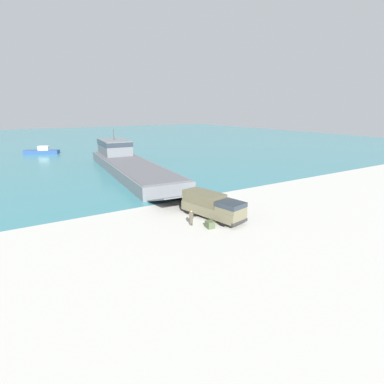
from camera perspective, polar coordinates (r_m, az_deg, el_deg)
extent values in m
plane|color=#B7B5AD|center=(37.43, 0.40, -3.12)|extent=(240.00, 240.00, 0.00)
cube|color=teal|center=(126.01, -23.06, 8.88)|extent=(240.00, 180.00, 0.01)
cube|color=slate|center=(58.98, -11.47, 4.49)|extent=(10.80, 38.66, 1.96)
cube|color=#56565B|center=(58.80, -11.53, 5.46)|extent=(10.06, 37.09, 0.08)
cube|color=slate|center=(71.29, -14.56, 8.29)|extent=(6.35, 11.08, 3.24)
cube|color=#28333D|center=(71.18, -14.61, 9.08)|extent=(6.51, 11.20, 0.97)
cylinder|color=#3F3F42|center=(71.01, -14.71, 10.55)|extent=(0.16, 0.16, 2.40)
cube|color=#56565B|center=(38.68, -2.39, -0.92)|extent=(7.19, 6.62, 2.02)
cube|color=#6B664C|center=(33.97, 3.91, -3.44)|extent=(4.07, 8.17, 1.08)
cube|color=#6B664C|center=(32.06, 7.38, -2.75)|extent=(2.80, 3.10, 0.99)
cube|color=#28333D|center=(31.99, 7.40, -2.33)|extent=(2.87, 3.14, 0.50)
cube|color=brown|center=(34.46, 2.31, -1.05)|extent=(3.35, 5.36, 1.31)
cube|color=#2D2D2D|center=(31.83, 9.06, -5.69)|extent=(2.45, 0.77, 0.32)
cylinder|color=black|center=(33.35, 8.17, -4.52)|extent=(0.63, 1.30, 1.26)
cylinder|color=black|center=(31.87, 5.94, -5.41)|extent=(0.63, 1.30, 1.26)
cylinder|color=black|center=(35.97, 2.75, -2.87)|extent=(0.63, 1.30, 1.26)
cylinder|color=black|center=(34.61, 0.48, -3.60)|extent=(0.63, 1.30, 1.26)
cylinder|color=black|center=(36.69, 1.50, -2.48)|extent=(0.63, 1.30, 1.26)
cylinder|color=black|center=(35.36, -0.77, -3.18)|extent=(0.63, 1.30, 1.26)
cylinder|color=#4C4738|center=(31.95, -0.30, -5.70)|extent=(0.14, 0.14, 0.81)
cylinder|color=#4C4738|center=(31.91, 0.02, -5.73)|extent=(0.14, 0.14, 0.81)
cube|color=#4C4738|center=(31.67, -0.14, -4.49)|extent=(0.48, 0.48, 0.64)
sphere|color=tan|center=(31.53, -0.14, -3.76)|extent=(0.22, 0.22, 0.22)
cube|color=navy|center=(92.84, -26.71, 6.82)|extent=(9.12, 6.20, 1.05)
cube|color=silver|center=(92.46, -26.40, 7.52)|extent=(3.17, 2.72, 1.16)
cube|color=#475638|center=(31.38, 3.44, -6.20)|extent=(0.83, 0.96, 0.74)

